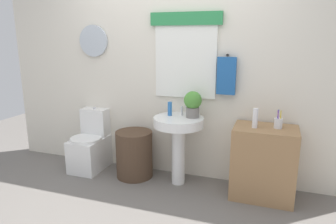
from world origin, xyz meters
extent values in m
plane|color=slate|center=(0.00, 0.00, 0.00)|extent=(8.00, 8.00, 0.00)
cube|color=silver|center=(0.00, 1.15, 1.30)|extent=(4.40, 0.10, 2.60)
cube|color=white|center=(0.19, 1.08, 1.36)|extent=(0.70, 0.03, 0.80)
cube|color=#2D894C|center=(0.19, 1.07, 1.83)|extent=(0.80, 0.04, 0.14)
cylinder|color=silver|center=(-0.98, 1.08, 1.59)|extent=(0.38, 0.03, 0.38)
cylinder|color=black|center=(0.65, 1.07, 1.45)|extent=(0.02, 0.06, 0.02)
cube|color=#235BA3|center=(0.65, 1.05, 1.23)|extent=(0.20, 0.05, 0.40)
cube|color=white|center=(-0.98, 0.85, 0.20)|extent=(0.36, 0.50, 0.40)
cylinder|color=white|center=(-0.98, 0.79, 0.42)|extent=(0.38, 0.38, 0.03)
cube|color=white|center=(-0.98, 1.02, 0.57)|extent=(0.34, 0.18, 0.34)
cylinder|color=silver|center=(-0.98, 1.02, 0.76)|extent=(0.04, 0.04, 0.02)
cylinder|color=#4C3828|center=(-0.36, 0.85, 0.28)|extent=(0.43, 0.43, 0.56)
cylinder|color=white|center=(0.19, 0.85, 0.34)|extent=(0.15, 0.15, 0.68)
cylinder|color=white|center=(0.19, 0.85, 0.73)|extent=(0.55, 0.55, 0.10)
cylinder|color=silver|center=(0.19, 0.97, 0.83)|extent=(0.03, 0.03, 0.10)
cube|color=#9E754C|center=(1.10, 0.85, 0.38)|extent=(0.63, 0.44, 0.75)
cylinder|color=#2D6BB7|center=(0.07, 0.90, 0.85)|extent=(0.05, 0.05, 0.16)
cylinder|color=slate|center=(0.33, 0.91, 0.83)|extent=(0.14, 0.14, 0.11)
sphere|color=#4C8E38|center=(0.33, 0.91, 0.97)|extent=(0.20, 0.20, 0.20)
cylinder|color=white|center=(0.99, 0.81, 0.85)|extent=(0.05, 0.05, 0.20)
cylinder|color=silver|center=(1.21, 0.87, 0.80)|extent=(0.08, 0.08, 0.10)
cylinder|color=yellow|center=(1.23, 0.87, 0.85)|extent=(0.01, 0.03, 0.18)
cylinder|color=blue|center=(1.20, 0.88, 0.85)|extent=(0.02, 0.02, 0.18)
cylinder|color=purple|center=(1.21, 0.85, 0.85)|extent=(0.03, 0.01, 0.18)
camera|label=1|loc=(1.15, -2.25, 1.63)|focal=32.87mm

